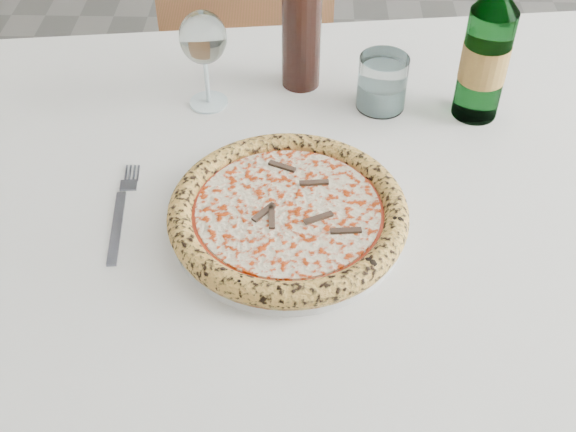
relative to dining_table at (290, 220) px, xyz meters
The scene contains 9 objects.
dining_table is the anchor object (origin of this frame).
chair_far 0.79m from the dining_table, 97.96° to the left, with size 0.53×0.53×0.93m.
plate 0.14m from the dining_table, 90.00° to the right, with size 0.31×0.31×0.02m.
pizza 0.15m from the dining_table, 90.00° to the right, with size 0.32×0.32×0.03m.
fork 0.26m from the dining_table, 160.25° to the right, with size 0.03×0.20×0.00m.
wine_glass 0.30m from the dining_table, 126.80° to the left, with size 0.07×0.07×0.16m.
tumbler 0.26m from the dining_table, 52.32° to the left, with size 0.08×0.08×0.09m.
beer_bottle 0.39m from the dining_table, 30.00° to the left, with size 0.07×0.07×0.28m.
wine_bottle 0.31m from the dining_table, 87.15° to the left, with size 0.06×0.06×0.26m.
Camera 1 is at (-0.06, -0.81, 1.44)m, focal length 45.00 mm.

